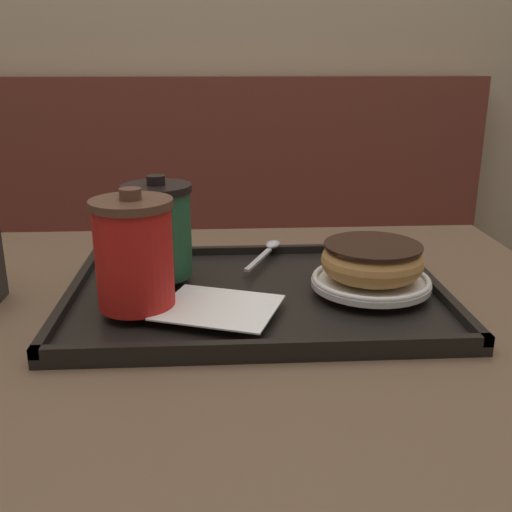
# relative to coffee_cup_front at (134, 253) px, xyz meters

# --- Properties ---
(wall_behind) EXTENTS (8.00, 0.05, 2.40)m
(wall_behind) POSITION_rel_coffee_cup_front_xyz_m (0.11, 1.14, 0.38)
(wall_behind) COLOR tan
(wall_behind) RESTS_ON ground_plane
(booth_bench) EXTENTS (1.71, 0.44, 1.00)m
(booth_bench) POSITION_rel_coffee_cup_front_xyz_m (0.01, 0.90, -0.51)
(booth_bench) COLOR brown
(booth_bench) RESTS_ON ground_plane
(cafe_table) EXTENTS (0.97, 0.79, 0.73)m
(cafe_table) POSITION_rel_coffee_cup_front_xyz_m (0.11, 0.04, -0.26)
(cafe_table) COLOR brown
(cafe_table) RESTS_ON ground_plane
(serving_tray) EXTENTS (0.50, 0.36, 0.02)m
(serving_tray) POSITION_rel_coffee_cup_front_xyz_m (0.15, 0.06, -0.08)
(serving_tray) COLOR black
(serving_tray) RESTS_ON cafe_table
(napkin_paper) EXTENTS (0.17, 0.16, 0.00)m
(napkin_paper) POSITION_rel_coffee_cup_front_xyz_m (0.10, -0.02, -0.07)
(napkin_paper) COLOR white
(napkin_paper) RESTS_ON serving_tray
(coffee_cup_front) EXTENTS (0.10, 0.10, 0.15)m
(coffee_cup_front) POSITION_rel_coffee_cup_front_xyz_m (0.00, 0.00, 0.00)
(coffee_cup_front) COLOR red
(coffee_cup_front) RESTS_ON serving_tray
(coffee_cup_rear) EXTENTS (0.10, 0.10, 0.14)m
(coffee_cup_rear) POSITION_rel_coffee_cup_front_xyz_m (0.02, 0.11, -0.00)
(coffee_cup_rear) COLOR #235638
(coffee_cup_rear) RESTS_ON serving_tray
(plate_with_chocolate_donut) EXTENTS (0.16, 0.16, 0.01)m
(plate_with_chocolate_donut) POSITION_rel_coffee_cup_front_xyz_m (0.30, 0.05, -0.06)
(plate_with_chocolate_donut) COLOR white
(plate_with_chocolate_donut) RESTS_ON serving_tray
(donut_chocolate_glazed) EXTENTS (0.13, 0.13, 0.04)m
(donut_chocolate_glazed) POSITION_rel_coffee_cup_front_xyz_m (0.30, 0.05, -0.03)
(donut_chocolate_glazed) COLOR tan
(donut_chocolate_glazed) RESTS_ON plate_with_chocolate_donut
(spoon) EXTENTS (0.07, 0.14, 0.01)m
(spoon) POSITION_rel_coffee_cup_front_xyz_m (0.18, 0.21, -0.06)
(spoon) COLOR silver
(spoon) RESTS_ON serving_tray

